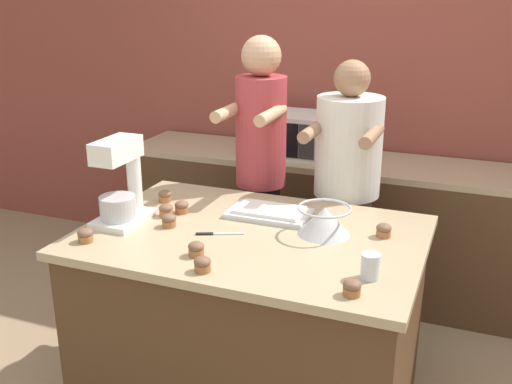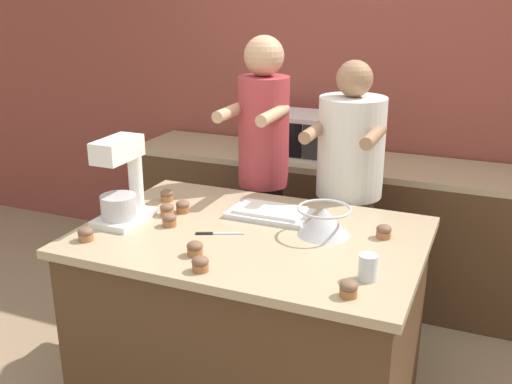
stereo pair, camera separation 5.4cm
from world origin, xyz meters
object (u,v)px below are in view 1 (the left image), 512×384
Objects in this scene: cupcake_0 at (169,220)px; knife at (217,234)px; baking_tray at (269,212)px; cupcake_1 at (85,235)px; cupcake_7 at (182,207)px; person_left at (261,179)px; cupcake_8 at (166,210)px; drinking_glass at (370,266)px; microwave_oven at (289,133)px; person_right at (346,205)px; stand_mixer at (121,186)px; cupcake_4 at (384,230)px; cupcake_2 at (203,264)px; cupcake_5 at (352,288)px; cupcake_3 at (196,249)px; cupcake_6 at (165,196)px; mixing_bowl at (324,220)px.

knife is at bearing -0.75° from cupcake_0.
baking_tray is at bearing 38.13° from cupcake_0.
cupcake_7 is at bearing 64.75° from cupcake_1.
person_left is 25.56× the size of cupcake_8.
drinking_glass reaches higher than cupcake_1.
microwave_oven is 7.43× the size of cupcake_7.
cupcake_8 reaches higher than knife.
stand_mixer is at bearing -137.39° from person_right.
stand_mixer is at bearing 172.83° from drinking_glass.
cupcake_4 is 1.00× the size of cupcake_7.
cupcake_7 is 0.08m from cupcake_8.
microwave_oven reaches higher than cupcake_2.
person_left is at bearing 145.86° from cupcake_4.
cupcake_5 reaches higher than baking_tray.
person_right reaches higher than stand_mixer.
person_left reaches higher than cupcake_4.
cupcake_3 is at bearing -102.62° from baking_tray.
person_right is at bearing 30.29° from cupcake_6.
cupcake_4 is at bearing -54.80° from microwave_oven.
drinking_glass is at bearing -10.33° from cupcake_0.
knife is 0.38m from cupcake_2.
cupcake_6 is (-0.28, -1.17, -0.10)m from microwave_oven.
cupcake_0 is at bearing -141.87° from baking_tray.
mixing_bowl reaches higher than cupcake_4.
drinking_glass is at bearing -15.42° from cupcake_8.
cupcake_5 is (0.25, -0.52, -0.04)m from mixing_bowl.
drinking_glass is (0.83, -0.97, 0.03)m from person_left.
person_right is 23.97× the size of cupcake_2.
cupcake_2 is (0.11, -0.36, 0.03)m from knife.
cupcake_1 is at bearing -96.12° from cupcake_6.
microwave_oven is (-0.56, 0.68, 0.20)m from person_right.
stand_mixer is at bearing -97.61° from cupcake_6.
stand_mixer is 5.95× the size of cupcake_8.
cupcake_2 is (0.61, -0.07, 0.00)m from cupcake_1.
person_right reaches higher than cupcake_3.
knife is 0.58m from cupcake_1.
baking_tray is 0.57m from cupcake_4.
stand_mixer is at bearing -134.27° from cupcake_7.
cupcake_0 is 1.00× the size of cupcake_7.
microwave_oven reaches higher than cupcake_8.
cupcake_8 is at bearing 132.41° from cupcake_2.
person_right is 0.90m from knife.
cupcake_2 is at bearing -50.44° from cupcake_6.
cupcake_0 is (-0.15, -0.79, 0.01)m from person_left.
cupcake_5 is (0.59, 0.03, 0.00)m from cupcake_2.
cupcake_4 is 0.59m from cupcake_5.
cupcake_0 is (-0.66, -0.79, 0.10)m from person_right.
cupcake_0 is at bearing 137.77° from cupcake_3.
mixing_bowl is at bearing -7.57° from cupcake_6.
cupcake_7 is at bearing 125.25° from cupcake_2.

